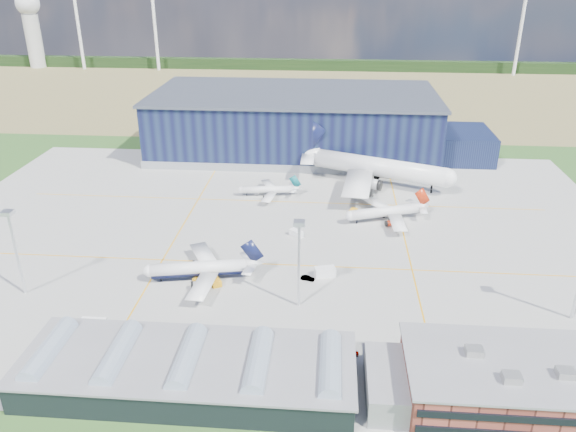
# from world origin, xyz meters

# --- Properties ---
(ground) EXTENTS (600.00, 600.00, 0.00)m
(ground) POSITION_xyz_m (0.00, 0.00, 0.00)
(ground) COLOR #254B1C
(ground) RESTS_ON ground
(apron) EXTENTS (220.00, 160.00, 0.08)m
(apron) POSITION_xyz_m (0.00, 10.00, 0.03)
(apron) COLOR #9C9B97
(apron) RESTS_ON ground
(farmland) EXTENTS (600.00, 220.00, 0.01)m
(farmland) POSITION_xyz_m (0.00, 220.00, 0.00)
(farmland) COLOR olive
(farmland) RESTS_ON ground
(treeline) EXTENTS (600.00, 8.00, 8.00)m
(treeline) POSITION_xyz_m (0.00, 300.00, 4.00)
(treeline) COLOR black
(treeline) RESTS_ON ground
(horizon_dressing) EXTENTS (440.20, 18.00, 70.00)m
(horizon_dressing) POSITION_xyz_m (-191.30, 294.39, 34.20)
(horizon_dressing) COLOR white
(horizon_dressing) RESTS_ON ground
(hangar) EXTENTS (145.00, 62.00, 26.10)m
(hangar) POSITION_xyz_m (2.81, 94.80, 11.62)
(hangar) COLOR #0F1334
(hangar) RESTS_ON ground
(ops_building) EXTENTS (46.00, 23.00, 10.90)m
(ops_building) POSITION_xyz_m (55.01, -60.00, 4.79)
(ops_building) COLOR maroon
(ops_building) RESTS_ON ground
(glass_concourse) EXTENTS (78.00, 23.00, 8.60)m
(glass_concourse) POSITION_xyz_m (-6.45, -60.00, 3.69)
(glass_concourse) COLOR black
(glass_concourse) RESTS_ON ground
(light_mast_west) EXTENTS (2.60, 2.60, 23.00)m
(light_mast_west) POSITION_xyz_m (-60.00, -30.00, 15.43)
(light_mast_west) COLOR silver
(light_mast_west) RESTS_ON ground
(light_mast_center) EXTENTS (2.60, 2.60, 23.00)m
(light_mast_center) POSITION_xyz_m (10.00, -30.00, 15.43)
(light_mast_center) COLOR silver
(light_mast_center) RESTS_ON ground
(airliner_navy) EXTENTS (38.05, 37.49, 10.57)m
(airliner_navy) POSITION_xyz_m (-17.11, -19.46, 5.29)
(airliner_navy) COLOR white
(airliner_navy) RESTS_ON ground
(airliner_red) EXTENTS (38.28, 37.89, 9.81)m
(airliner_red) POSITION_xyz_m (34.60, 22.00, 4.90)
(airliner_red) COLOR white
(airliner_red) RESTS_ON ground
(airliner_widebody) EXTENTS (83.99, 83.21, 21.16)m
(airliner_widebody) POSITION_xyz_m (34.78, 55.00, 10.58)
(airliner_widebody) COLOR white
(airliner_widebody) RESTS_ON ground
(airliner_regional) EXTENTS (25.84, 25.39, 7.59)m
(airliner_regional) POSITION_xyz_m (-5.95, 40.00, 3.79)
(airliner_regional) COLOR white
(airliner_regional) RESTS_ON ground
(gse_tug_a) EXTENTS (4.13, 4.62, 1.64)m
(gse_tug_a) POSITION_xyz_m (-12.42, -21.96, 0.82)
(gse_tug_a) COLOR orange
(gse_tug_a) RESTS_ON ground
(gse_tug_b) EXTENTS (3.46, 3.71, 1.34)m
(gse_tug_b) POSITION_xyz_m (-16.82, -21.04, 0.67)
(gse_tug_b) COLOR orange
(gse_tug_b) RESTS_ON ground
(gse_van_a) EXTENTS (5.81, 2.55, 2.53)m
(gse_van_a) POSITION_xyz_m (-36.44, -43.52, 1.27)
(gse_van_a) COLOR white
(gse_van_a) RESTS_ON ground
(gse_van_b) EXTENTS (4.72, 4.48, 2.05)m
(gse_van_b) POSITION_xyz_m (6.83, 8.11, 1.02)
(gse_van_b) COLOR white
(gse_van_b) RESTS_ON ground
(gse_tug_c) EXTENTS (3.08, 3.82, 1.45)m
(gse_tug_c) POSITION_xyz_m (24.81, 27.12, 0.72)
(gse_tug_c) COLOR orange
(gse_tug_c) RESTS_ON ground
(gse_cart_b) EXTENTS (3.92, 3.45, 1.42)m
(gse_cart_b) POSITION_xyz_m (-9.98, 41.62, 0.71)
(gse_cart_b) COLOR white
(gse_cart_b) RESTS_ON ground
(gse_van_c) EXTENTS (5.97, 3.97, 2.63)m
(gse_van_c) POSITION_xyz_m (16.16, -15.19, 1.31)
(gse_van_c) COLOR white
(gse_van_c) RESTS_ON ground
(car_a) EXTENTS (3.70, 1.69, 1.23)m
(car_a) POSITION_xyz_m (22.37, -48.00, 0.62)
(car_a) COLOR #99999E
(car_a) RESTS_ON ground
(car_b) EXTENTS (3.98, 2.25, 1.24)m
(car_b) POSITION_xyz_m (11.60, -17.75, 0.62)
(car_b) COLOR #99999E
(car_b) RESTS_ON ground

